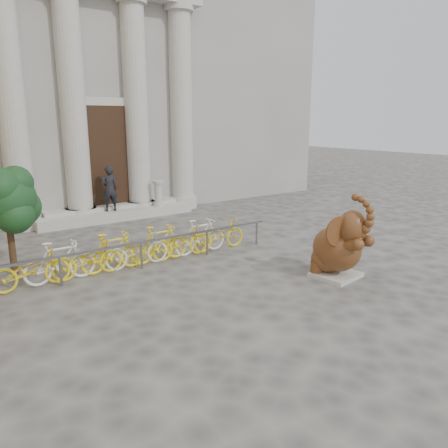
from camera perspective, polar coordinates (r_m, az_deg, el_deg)
ground at (r=9.53m, az=8.37°, el=-9.57°), size 80.00×80.00×0.00m
classical_building at (r=22.16m, az=-20.51°, el=18.62°), size 22.00×10.70×12.00m
entrance_steps at (r=17.17m, az=-13.90°, el=1.27°), size 6.00×1.20×0.36m
elephant_statue at (r=10.72m, az=14.76°, el=-2.95°), size 1.38×1.59×2.08m
bike_rack at (r=11.45m, az=-11.31°, el=-3.04°), size 8.00×0.53×1.00m
tree at (r=11.53m, az=-26.42°, el=2.83°), size 1.53×1.40×2.66m
pedestrian at (r=16.76m, az=-14.74°, el=4.47°), size 0.64×0.45×1.68m
balustrade_post at (r=17.46m, az=-8.59°, el=3.87°), size 0.41×0.41×1.01m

